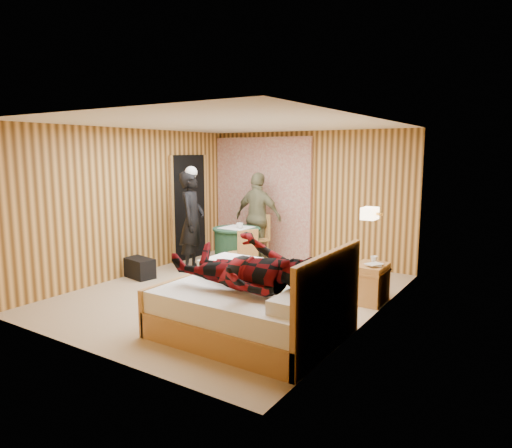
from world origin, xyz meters
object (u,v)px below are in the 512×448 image
Objects in this scene: woman_standing at (192,221)px; man_on_bed at (245,256)px; nightstand at (370,283)px; chair_far at (258,234)px; duffel_bag at (139,268)px; chair_near at (245,250)px; man_at_table at (258,217)px; wall_lamp at (370,213)px; round_table at (237,248)px; bed at (255,307)px.

man_on_bed reaches higher than woman_standing.
man_on_bed is (-0.73, -2.05, 0.69)m from nightstand.
chair_far is 2.35m from duffel_bag.
chair_near is (0.44, -1.09, -0.06)m from chair_far.
wall_lamp is at bearing 152.74° from man_at_table.
man_at_table is (-2.71, 1.50, -0.44)m from wall_lamp.
man_on_bed reaches higher than wall_lamp.
chair_far is at bearing -130.52° from chair_near.
round_table is 0.94m from woman_standing.
duffel_bag is 2.45m from man_at_table.
woman_standing is at bearing -140.15° from round_table.
wall_lamp reaches higher than duffel_bag.
chair_far is at bearing -50.20° from woman_standing.
nightstand is at bearing 67.45° from bed.
man_on_bed is at bearing -109.61° from nightstand.
chair_far is (-2.64, 1.20, 0.26)m from nightstand.
nightstand is 3.83m from duffel_bag.
bed is 3.46× the size of duffel_bag.
round_table is 0.50× the size of man_at_table.
bed is 2.41m from chair_near.
man_at_table is at bearing 90.00° from round_table.
chair_near is (-2.20, 0.11, 0.20)m from nightstand.
woman_standing reaches higher than wall_lamp.
wall_lamp is at bearing -15.95° from round_table.
woman_standing is at bearing 175.41° from wall_lamp.
duffel_bag is (-2.97, 0.97, -0.15)m from bed.
woman_standing reaches higher than chair_near.
chair_far is 1.11× the size of chair_near.
woman_standing is (0.46, 0.86, 0.73)m from duffel_bag.
nightstand is at bearing 114.89° from chair_near.
wall_lamp is 1.05m from nightstand.
man_at_table is 3.82m from man_on_bed.
chair_far reaches higher than round_table.
chair_near is 0.47× the size of man_on_bed.
bed is at bearing -117.04° from wall_lamp.
wall_lamp is 0.46× the size of nightstand.
bed is 1.13× the size of woman_standing.
wall_lamp is at bearing -9.45° from chair_far.
woman_standing is at bearing -99.11° from chair_far.
chair_far is 0.53× the size of man_on_bed.
man_on_bed reaches higher than round_table.
duffel_bag is (-3.77, -0.60, -1.13)m from wall_lamp.
nightstand is at bearing 70.39° from man_on_bed.
duffel_bag is 0.33× the size of man_on_bed.
woman_standing is (-0.61, -0.51, 0.51)m from round_table.
bed is 2.41× the size of chair_near.
chair_near is at bearing 124.28° from man_on_bed.
bed reaches higher than duffel_bag.
nightstand is 2.28m from man_on_bed.
man_on_bed is at bearing -40.56° from chair_far.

